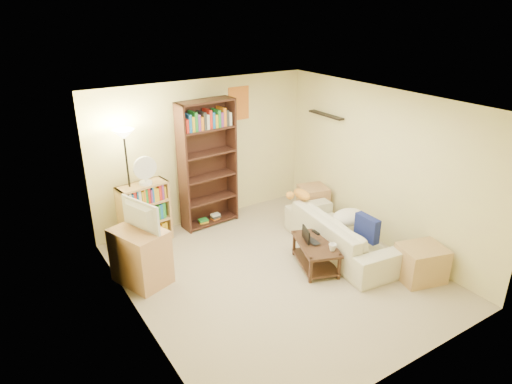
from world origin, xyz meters
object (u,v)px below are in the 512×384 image
mug (332,247)px  tall_bookshelf (208,161)px  tv_stand (141,256)px  end_cabinet (421,263)px  laptop (314,240)px  desk_fan (145,170)px  television (136,217)px  sofa (341,233)px  coffee_table (316,252)px  short_bookshelf (145,214)px  side_table (313,201)px  floor_lamp (126,155)px  tabby_cat (300,195)px

mug → tall_bookshelf: bearing=106.1°
tv_stand → end_cabinet: bearing=-51.2°
laptop → desk_fan: (-1.81, 1.95, 0.85)m
tv_stand → end_cabinet: size_ratio=1.32×
laptop → end_cabinet: size_ratio=0.52×
laptop → television: television is taller
sofa → laptop: size_ratio=7.04×
coffee_table → short_bookshelf: 2.79m
mug → desk_fan: bearing=128.5°
mug → side_table: bearing=58.3°
coffee_table → floor_lamp: bearing=154.6°
tall_bookshelf → mug: bearing=-77.8°
mug → floor_lamp: bearing=131.4°
coffee_table → laptop: (0.01, 0.07, 0.16)m
end_cabinet → sofa: bearing=109.2°
tabby_cat → desk_fan: (-2.24, 1.03, 0.55)m
desk_fan → side_table: size_ratio=0.85×
tabby_cat → end_cabinet: (0.60, -2.05, -0.46)m
floor_lamp → desk_fan: bearing=-12.8°
floor_lamp → tv_stand: bearing=-103.9°
desk_fan → side_table: bearing=-11.4°
coffee_table → side_table: side_table is taller
laptop → desk_fan: desk_fan is taller
coffee_table → side_table: 1.82m
short_bookshelf → desk_fan: bearing=-47.4°
tv_stand → television: size_ratio=1.12×
tabby_cat → tall_bookshelf: 1.65m
coffee_table → mug: size_ratio=7.09×
laptop → tv_stand: size_ratio=0.39×
television → short_bookshelf: 1.24m
laptop → tall_bookshelf: 2.30m
mug → coffee_table: bearing=99.6°
mug → floor_lamp: floor_lamp is taller
floor_lamp → short_bookshelf: bearing=-2.7°
tabby_cat → tall_bookshelf: size_ratio=0.23×
floor_lamp → end_cabinet: bearing=-45.4°
floor_lamp → end_cabinet: (3.09, -3.13, -1.29)m
laptop → tv_stand: tv_stand is taller
tall_bookshelf → side_table: tall_bookshelf is taller
coffee_table → floor_lamp: (-2.04, 2.08, 1.29)m
short_bookshelf → sofa: bearing=-45.5°
laptop → floor_lamp: bearing=48.7°
tv_stand → television: bearing=0.0°
tabby_cat → side_table: size_ratio=0.91×
tv_stand → floor_lamp: (0.26, 1.05, 1.14)m
tall_bookshelf → television: bearing=-149.9°
desk_fan → tabby_cat: bearing=-24.6°
tall_bookshelf → short_bookshelf: size_ratio=2.14×
tall_bookshelf → end_cabinet: 3.73m
sofa → tabby_cat: (-0.18, 0.85, 0.40)m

